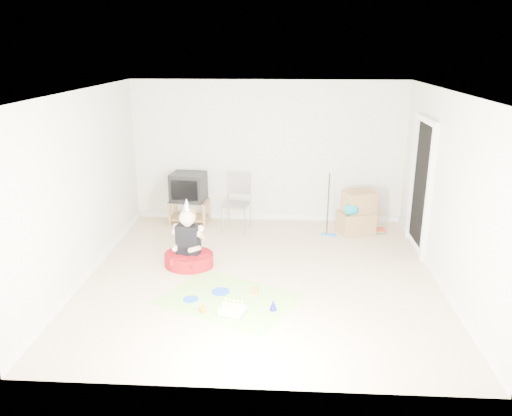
# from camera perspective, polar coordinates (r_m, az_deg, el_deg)

# --- Properties ---
(ground) EXTENTS (5.00, 5.00, 0.00)m
(ground) POSITION_cam_1_polar(r_m,az_deg,el_deg) (7.26, 0.61, -7.76)
(ground) COLOR beige
(ground) RESTS_ON ground
(doorway_recess) EXTENTS (0.02, 0.90, 2.05)m
(doorway_recess) POSITION_cam_1_polar(r_m,az_deg,el_deg) (8.31, 18.41, 2.20)
(doorway_recess) COLOR black
(doorway_recess) RESTS_ON ground
(tv_stand) EXTENTS (0.74, 0.50, 0.44)m
(tv_stand) POSITION_cam_1_polar(r_m,az_deg,el_deg) (9.34, -7.61, -0.19)
(tv_stand) COLOR olive
(tv_stand) RESTS_ON ground
(crt_tv) EXTENTS (0.66, 0.57, 0.52)m
(crt_tv) POSITION_cam_1_polar(r_m,az_deg,el_deg) (9.22, -7.73, 2.40)
(crt_tv) COLOR black
(crt_tv) RESTS_ON tv_stand
(folding_chair) EXTENTS (0.53, 0.51, 1.00)m
(folding_chair) POSITION_cam_1_polar(r_m,az_deg,el_deg) (8.84, -2.25, 0.41)
(folding_chair) COLOR #94949A
(folding_chair) RESTS_ON ground
(cardboard_boxes) EXTENTS (0.70, 0.63, 0.75)m
(cardboard_boxes) POSITION_cam_1_polar(r_m,az_deg,el_deg) (8.94, 11.46, -0.60)
(cardboard_boxes) COLOR #A17C4E
(cardboard_boxes) RESTS_ON ground
(floor_mop) EXTENTS (0.27, 0.35, 1.05)m
(floor_mop) POSITION_cam_1_polar(r_m,az_deg,el_deg) (8.75, 8.37, -1.52)
(floor_mop) COLOR blue
(floor_mop) RESTS_ON ground
(book_pile) EXTENTS (0.20, 0.25, 0.05)m
(book_pile) POSITION_cam_1_polar(r_m,az_deg,el_deg) (9.18, 13.98, -2.51)
(book_pile) COLOR #25703D
(book_pile) RESTS_ON ground
(seated_woman) EXTENTS (0.84, 0.84, 1.07)m
(seated_woman) POSITION_cam_1_polar(r_m,az_deg,el_deg) (7.55, -7.70, -4.95)
(seated_woman) COLOR maroon
(seated_woman) RESTS_ON ground
(party_mat) EXTENTS (1.99, 1.78, 0.01)m
(party_mat) POSITION_cam_1_polar(r_m,az_deg,el_deg) (6.65, -3.10, -10.35)
(party_mat) COLOR #FF35A9
(party_mat) RESTS_ON ground
(birthday_cake) EXTENTS (0.37, 0.32, 0.15)m
(birthday_cake) POSITION_cam_1_polar(r_m,az_deg,el_deg) (6.29, -2.70, -11.68)
(birthday_cake) COLOR silver
(birthday_cake) RESTS_ON party_mat
(blue_plate_near) EXTENTS (0.34, 0.34, 0.01)m
(blue_plate_near) POSITION_cam_1_polar(r_m,az_deg,el_deg) (6.82, -4.07, -9.52)
(blue_plate_near) COLOR blue
(blue_plate_near) RESTS_ON party_mat
(blue_plate_far) EXTENTS (0.20, 0.20, 0.01)m
(blue_plate_far) POSITION_cam_1_polar(r_m,az_deg,el_deg) (6.67, -7.47, -10.30)
(blue_plate_far) COLOR blue
(blue_plate_far) RESTS_ON party_mat
(orange_cup_near) EXTENTS (0.10, 0.10, 0.09)m
(orange_cup_near) POSITION_cam_1_polar(r_m,az_deg,el_deg) (6.76, -0.03, -9.39)
(orange_cup_near) COLOR orange
(orange_cup_near) RESTS_ON party_mat
(orange_cup_far) EXTENTS (0.10, 0.10, 0.09)m
(orange_cup_far) POSITION_cam_1_polar(r_m,az_deg,el_deg) (6.34, -6.07, -11.45)
(orange_cup_far) COLOR orange
(orange_cup_far) RESTS_ON party_mat
(blue_party_hat) EXTENTS (0.14, 0.14, 0.14)m
(blue_party_hat) POSITION_cam_1_polar(r_m,az_deg,el_deg) (6.35, 1.97, -11.01)
(blue_party_hat) COLOR #191CB2
(blue_party_hat) RESTS_ON party_mat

